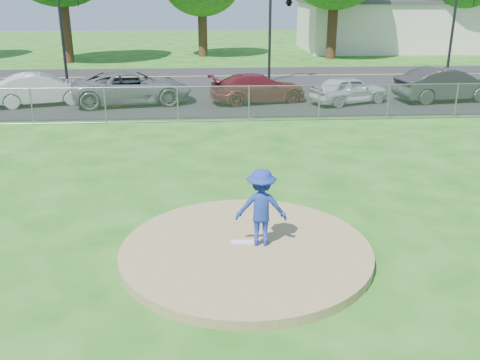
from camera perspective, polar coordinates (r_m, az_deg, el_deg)
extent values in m
plane|color=#1C5713|center=(20.98, -1.36, 4.96)|extent=(120.00, 120.00, 0.00)
cylinder|color=olive|center=(11.59, 0.62, -7.60)|extent=(5.40, 5.40, 0.20)
cube|color=white|center=(11.72, 0.55, -6.62)|extent=(0.60, 0.15, 0.04)
cube|color=gray|center=(22.75, -1.58, 8.10)|extent=(40.00, 0.06, 1.50)
cube|color=black|center=(27.30, -1.91, 8.54)|extent=(50.00, 8.00, 0.01)
cube|color=black|center=(34.68, -2.30, 11.03)|extent=(60.00, 7.00, 0.01)
cube|color=beige|center=(51.18, 16.17, 15.48)|extent=(16.00, 9.00, 4.00)
cube|color=#3F3F42|center=(51.08, 16.41, 17.88)|extent=(16.40, 9.40, 0.30)
cylinder|color=#3A2115|center=(42.59, -18.11, 15.11)|extent=(0.78, 0.78, 4.90)
cylinder|color=#3D2316|center=(44.38, -4.00, 15.49)|extent=(0.72, 0.72, 3.85)
cylinder|color=#381F14|center=(43.46, 9.79, 15.63)|extent=(0.76, 0.76, 4.55)
cylinder|color=#361E13|center=(49.88, 21.81, 14.88)|extent=(0.74, 0.74, 4.20)
cylinder|color=black|center=(33.38, -18.45, 14.53)|extent=(0.16, 0.16, 5.60)
cylinder|color=black|center=(32.56, 3.20, 15.37)|extent=(0.16, 0.16, 5.60)
cylinder|color=black|center=(35.55, 21.70, 14.44)|extent=(0.16, 0.16, 5.60)
imported|color=#1B3398|center=(11.35, 2.28, -2.92)|extent=(1.15, 0.73, 1.70)
cone|color=#D8490B|center=(26.35, -13.04, 8.49)|extent=(0.40, 0.40, 0.78)
imported|color=silver|center=(27.77, -20.40, 9.09)|extent=(4.80, 2.84, 1.50)
imported|color=slate|center=(26.81, -11.43, 9.68)|extent=(6.08, 3.59, 1.59)
imported|color=maroon|center=(26.68, 1.96, 9.79)|extent=(5.08, 2.97, 1.38)
imported|color=#BBBEC0|center=(26.90, 11.56, 9.43)|extent=(4.22, 2.93, 1.33)
imported|color=#28272A|center=(28.83, 21.16, 9.51)|extent=(5.19, 2.47, 1.64)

